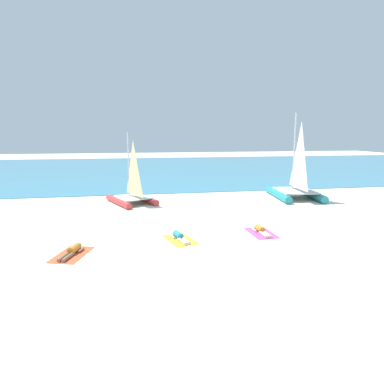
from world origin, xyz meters
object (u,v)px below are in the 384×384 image
sailboat_red (132,193)px  sunbather_right (261,230)px  sunbather_left (72,251)px  towel_left (72,254)px  towel_right (261,233)px  sailboat_teal (295,186)px  sunbather_middle (179,236)px  towel_middle (180,240)px

sailboat_red → sunbather_right: (6.08, -7.97, -0.58)m
sunbather_left → sunbather_right: (8.43, 1.34, 0.00)m
towel_left → towel_right: (8.45, 1.34, 0.00)m
towel_right → sailboat_teal: bearing=53.3°
sailboat_teal → sunbather_middle: size_ratio=4.03×
sunbather_right → sailboat_red: bearing=125.7°
sailboat_teal → towel_middle: 12.71m
towel_left → sunbather_middle: bearing=14.2°
sunbather_left → sailboat_teal: bearing=50.0°
towel_left → sunbather_middle: 4.59m
sunbather_left → sunbather_middle: 4.55m
towel_right → sailboat_red: bearing=127.1°
towel_middle → sunbather_middle: 0.14m
sunbather_middle → sunbather_right: same height
towel_left → sunbather_right: size_ratio=1.22×
towel_left → towel_middle: same height
sailboat_teal → towel_left: size_ratio=3.29×
sailboat_red → towel_middle: sailboat_red is taller
sailboat_teal → towel_right: bearing=-119.9°
sunbather_left → towel_right: 8.52m
sunbather_right → sailboat_teal: bearing=51.4°
sailboat_red → towel_left: bearing=-127.8°
towel_left → sunbather_left: size_ratio=1.23×
towel_left → towel_right: bearing=9.0°
sunbather_left → towel_right: sunbather_left is taller
sailboat_teal → towel_middle: size_ratio=3.29×
towel_right → towel_left: bearing=-171.0°
towel_middle → sunbather_left: bearing=-167.4°
sailboat_teal → sunbather_right: sailboat_teal is taller
towel_left → sunbather_left: 0.14m
towel_right → towel_middle: bearing=-176.0°
sailboat_red → towel_left: (-2.36, -9.37, -0.71)m
sailboat_red → towel_left: sailboat_red is taller
sailboat_red → towel_middle: (2.10, -8.31, -0.71)m
towel_left → towel_middle: bearing=13.3°
towel_left → sailboat_teal: bearing=32.6°
sailboat_red → sailboat_teal: 11.89m
sailboat_red → towel_middle: bearing=-99.5°
sunbather_left → towel_middle: sunbather_left is taller
sunbather_left → sunbather_right: bearing=26.6°
towel_middle → sunbather_middle: sunbather_middle is taller
sunbather_right → sunbather_left: bearing=-172.6°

